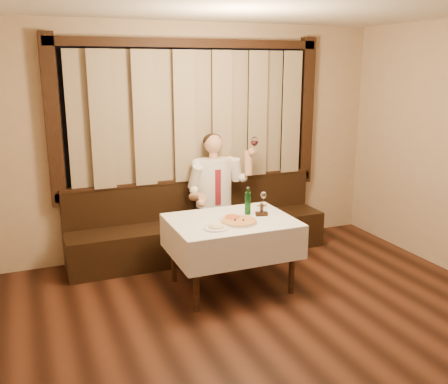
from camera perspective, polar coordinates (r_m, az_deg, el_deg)
name	(u,v)px	position (r m, az deg, el deg)	size (l,w,h in m)	color
room	(264,161)	(4.34, 4.65, 3.57)	(5.01, 6.01, 2.81)	black
banquette	(199,231)	(6.21, -2.89, -4.42)	(3.20, 0.61, 0.94)	black
dining_table	(231,229)	(5.20, 0.84, -4.24)	(1.27, 0.97, 0.76)	black
pizza	(239,221)	(5.04, 1.72, -3.36)	(0.38, 0.38, 0.04)	white
pasta_red	(232,216)	(5.15, 0.93, -2.76)	(0.26, 0.26, 0.09)	white
pasta_cream	(216,225)	(4.86, -0.90, -3.81)	(0.25, 0.25, 0.09)	white
green_bottle	(248,203)	(5.30, 2.74, -1.25)	(0.06, 0.06, 0.30)	#104E1C
table_wine_glass	(263,196)	(5.60, 4.52, -0.41)	(0.07, 0.07, 0.18)	white
cruet_caddy	(262,211)	(5.29, 4.32, -2.22)	(0.13, 0.08, 0.13)	black
seated_man	(217,187)	(6.04, -0.84, 0.53)	(0.85, 0.63, 1.51)	black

